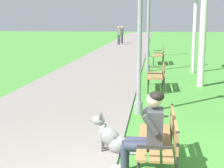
{
  "coord_description": "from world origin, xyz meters",
  "views": [
    {
      "loc": [
        0.31,
        -3.84,
        2.21
      ],
      "look_at": [
        -0.54,
        2.82,
        0.9
      ],
      "focal_mm": 52.66,
      "sensor_mm": 36.0,
      "label": 1
    }
  ],
  "objects_px": {
    "park_bench_mid": "(158,74)",
    "person_seated_on_near_bench": "(147,130)",
    "lamp_post_mid": "(148,15)",
    "pedestrian_further_distant": "(122,35)",
    "lamp_post_far": "(149,22)",
    "park_bench_far": "(160,54)",
    "dog_grey": "(112,138)",
    "park_bench_near": "(161,137)",
    "pedestrian_distant": "(119,35)",
    "lamp_post_near": "(140,29)"
  },
  "relations": [
    {
      "from": "person_seated_on_near_bench",
      "to": "dog_grey",
      "type": "bearing_deg",
      "value": 128.88
    },
    {
      "from": "park_bench_mid",
      "to": "lamp_post_mid",
      "type": "xyz_separation_m",
      "value": [
        -0.42,
        3.77,
        1.92
      ]
    },
    {
      "from": "park_bench_far",
      "to": "person_seated_on_near_bench",
      "type": "distance_m",
      "value": 12.41
    },
    {
      "from": "lamp_post_mid",
      "to": "lamp_post_far",
      "type": "relative_size",
      "value": 1.16
    },
    {
      "from": "person_seated_on_near_bench",
      "to": "lamp_post_far",
      "type": "xyz_separation_m",
      "value": [
        -0.29,
        15.84,
        1.42
      ]
    },
    {
      "from": "dog_grey",
      "to": "lamp_post_near",
      "type": "relative_size",
      "value": 0.21
    },
    {
      "from": "park_bench_far",
      "to": "pedestrian_distant",
      "type": "height_order",
      "value": "pedestrian_distant"
    },
    {
      "from": "dog_grey",
      "to": "pedestrian_further_distant",
      "type": "height_order",
      "value": "pedestrian_further_distant"
    },
    {
      "from": "park_bench_near",
      "to": "lamp_post_mid",
      "type": "height_order",
      "value": "lamp_post_mid"
    },
    {
      "from": "lamp_post_far",
      "to": "pedestrian_further_distant",
      "type": "xyz_separation_m",
      "value": [
        -2.71,
        10.93,
        -1.25
      ]
    },
    {
      "from": "park_bench_mid",
      "to": "lamp_post_far",
      "type": "height_order",
      "value": "lamp_post_far"
    },
    {
      "from": "lamp_post_mid",
      "to": "lamp_post_far",
      "type": "height_order",
      "value": "lamp_post_mid"
    },
    {
      "from": "lamp_post_mid",
      "to": "pedestrian_distant",
      "type": "distance_m",
      "value": 15.56
    },
    {
      "from": "person_seated_on_near_bench",
      "to": "pedestrian_further_distant",
      "type": "bearing_deg",
      "value": 96.4
    },
    {
      "from": "pedestrian_further_distant",
      "to": "dog_grey",
      "type": "bearing_deg",
      "value": -84.72
    },
    {
      "from": "park_bench_mid",
      "to": "lamp_post_mid",
      "type": "distance_m",
      "value": 4.25
    },
    {
      "from": "park_bench_far",
      "to": "park_bench_mid",
      "type": "bearing_deg",
      "value": -91.29
    },
    {
      "from": "person_seated_on_near_bench",
      "to": "park_bench_near",
      "type": "bearing_deg",
      "value": 46.18
    },
    {
      "from": "park_bench_near",
      "to": "pedestrian_distant",
      "type": "bearing_deg",
      "value": 97.62
    },
    {
      "from": "dog_grey",
      "to": "pedestrian_further_distant",
      "type": "xyz_separation_m",
      "value": [
        -2.41,
        26.03,
        0.58
      ]
    },
    {
      "from": "park_bench_near",
      "to": "pedestrian_distant",
      "type": "distance_m",
      "value": 25.07
    },
    {
      "from": "dog_grey",
      "to": "pedestrian_distant",
      "type": "xyz_separation_m",
      "value": [
        -2.52,
        24.33,
        0.58
      ]
    },
    {
      "from": "lamp_post_far",
      "to": "pedestrian_distant",
      "type": "distance_m",
      "value": 9.74
    },
    {
      "from": "lamp_post_far",
      "to": "park_bench_mid",
      "type": "bearing_deg",
      "value": -87.08
    },
    {
      "from": "lamp_post_near",
      "to": "dog_grey",
      "type": "bearing_deg",
      "value": -97.65
    },
    {
      "from": "park_bench_far",
      "to": "lamp_post_mid",
      "type": "distance_m",
      "value": 3.23
    },
    {
      "from": "lamp_post_near",
      "to": "lamp_post_far",
      "type": "height_order",
      "value": "lamp_post_far"
    },
    {
      "from": "park_bench_far",
      "to": "lamp_post_far",
      "type": "bearing_deg",
      "value": 100.53
    },
    {
      "from": "person_seated_on_near_bench",
      "to": "pedestrian_further_distant",
      "type": "distance_m",
      "value": 26.93
    },
    {
      "from": "dog_grey",
      "to": "park_bench_near",
      "type": "bearing_deg",
      "value": -33.02
    },
    {
      "from": "park_bench_mid",
      "to": "person_seated_on_near_bench",
      "type": "relative_size",
      "value": 1.2
    },
    {
      "from": "park_bench_near",
      "to": "dog_grey",
      "type": "xyz_separation_m",
      "value": [
        -0.8,
        0.52,
        -0.25
      ]
    },
    {
      "from": "lamp_post_near",
      "to": "pedestrian_distant",
      "type": "relative_size",
      "value": 2.36
    },
    {
      "from": "park_bench_near",
      "to": "person_seated_on_near_bench",
      "type": "xyz_separation_m",
      "value": [
        -0.21,
        -0.22,
        0.17
      ]
    },
    {
      "from": "park_bench_mid",
      "to": "dog_grey",
      "type": "relative_size",
      "value": 1.8
    },
    {
      "from": "park_bench_near",
      "to": "pedestrian_further_distant",
      "type": "xyz_separation_m",
      "value": [
        -3.21,
        26.55,
        0.33
      ]
    },
    {
      "from": "dog_grey",
      "to": "lamp_post_near",
      "type": "bearing_deg",
      "value": 82.35
    },
    {
      "from": "pedestrian_distant",
      "to": "person_seated_on_near_bench",
      "type": "bearing_deg",
      "value": -82.91
    },
    {
      "from": "pedestrian_distant",
      "to": "pedestrian_further_distant",
      "type": "height_order",
      "value": "same"
    },
    {
      "from": "pedestrian_distant",
      "to": "dog_grey",
      "type": "bearing_deg",
      "value": -84.08
    },
    {
      "from": "park_bench_near",
      "to": "lamp_post_near",
      "type": "relative_size",
      "value": 0.39
    },
    {
      "from": "park_bench_far",
      "to": "lamp_post_mid",
      "type": "xyz_separation_m",
      "value": [
        -0.56,
        -2.54,
        1.92
      ]
    },
    {
      "from": "lamp_post_mid",
      "to": "pedestrian_further_distant",
      "type": "relative_size",
      "value": 2.85
    },
    {
      "from": "park_bench_mid",
      "to": "person_seated_on_near_bench",
      "type": "bearing_deg",
      "value": -91.97
    },
    {
      "from": "park_bench_mid",
      "to": "lamp_post_near",
      "type": "bearing_deg",
      "value": -99.25
    },
    {
      "from": "park_bench_far",
      "to": "dog_grey",
      "type": "bearing_deg",
      "value": -94.64
    },
    {
      "from": "park_bench_far",
      "to": "lamp_post_far",
      "type": "height_order",
      "value": "lamp_post_far"
    },
    {
      "from": "lamp_post_near",
      "to": "pedestrian_distant",
      "type": "xyz_separation_m",
      "value": [
        -2.85,
        21.9,
        -1.17
      ]
    },
    {
      "from": "pedestrian_distant",
      "to": "lamp_post_mid",
      "type": "bearing_deg",
      "value": -79.16
    },
    {
      "from": "pedestrian_distant",
      "to": "lamp_post_near",
      "type": "bearing_deg",
      "value": -82.58
    }
  ]
}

